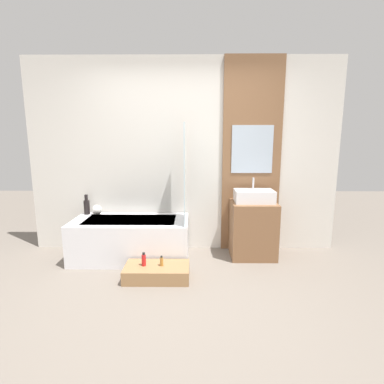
% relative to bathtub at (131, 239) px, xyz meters
% --- Properties ---
extents(ground_plane, '(12.00, 12.00, 0.00)m').
position_rel_bathtub_xyz_m(ground_plane, '(0.67, -1.18, -0.26)').
color(ground_plane, slate).
extents(wall_tiled_back, '(4.20, 0.06, 2.60)m').
position_rel_bathtub_xyz_m(wall_tiled_back, '(0.67, 0.40, 1.04)').
color(wall_tiled_back, silver).
rests_on(wall_tiled_back, ground_plane).
extents(wall_wood_accent, '(0.78, 0.04, 2.60)m').
position_rel_bathtub_xyz_m(wall_wood_accent, '(1.59, 0.35, 1.04)').
color(wall_wood_accent, brown).
rests_on(wall_wood_accent, ground_plane).
extents(bathtub, '(1.47, 0.71, 0.52)m').
position_rel_bathtub_xyz_m(bathtub, '(0.00, 0.00, 0.00)').
color(bathtub, white).
rests_on(bathtub, ground_plane).
extents(glass_shower_screen, '(0.01, 0.55, 1.21)m').
position_rel_bathtub_xyz_m(glass_shower_screen, '(0.71, -0.06, 0.86)').
color(glass_shower_screen, silver).
rests_on(glass_shower_screen, bathtub).
extents(wooden_step_bench, '(0.72, 0.39, 0.15)m').
position_rel_bathtub_xyz_m(wooden_step_bench, '(0.40, -0.57, -0.19)').
color(wooden_step_bench, '#997047').
rests_on(wooden_step_bench, ground_plane).
extents(vanity_cabinet, '(0.57, 0.49, 0.73)m').
position_rel_bathtub_xyz_m(vanity_cabinet, '(1.59, 0.09, 0.10)').
color(vanity_cabinet, brown).
rests_on(vanity_cabinet, ground_plane).
extents(sink, '(0.50, 0.32, 0.31)m').
position_rel_bathtub_xyz_m(sink, '(1.59, 0.09, 0.55)').
color(sink, white).
rests_on(sink, vanity_cabinet).
extents(vase_tall_dark, '(0.08, 0.08, 0.27)m').
position_rel_bathtub_xyz_m(vase_tall_dark, '(-0.65, 0.26, 0.37)').
color(vase_tall_dark, black).
rests_on(vase_tall_dark, bathtub).
extents(vase_round_light, '(0.13, 0.13, 0.13)m').
position_rel_bathtub_xyz_m(vase_round_light, '(-0.50, 0.24, 0.33)').
color(vase_round_light, silver).
rests_on(vase_round_light, bathtub).
extents(bottle_soap_primary, '(0.05, 0.05, 0.15)m').
position_rel_bathtub_xyz_m(bottle_soap_primary, '(0.26, -0.57, -0.04)').
color(bottle_soap_primary, red).
rests_on(bottle_soap_primary, wooden_step_bench).
extents(bottle_soap_secondary, '(0.04, 0.04, 0.11)m').
position_rel_bathtub_xyz_m(bottle_soap_secondary, '(0.46, -0.57, -0.06)').
color(bottle_soap_secondary, '#B2752D').
rests_on(bottle_soap_secondary, wooden_step_bench).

